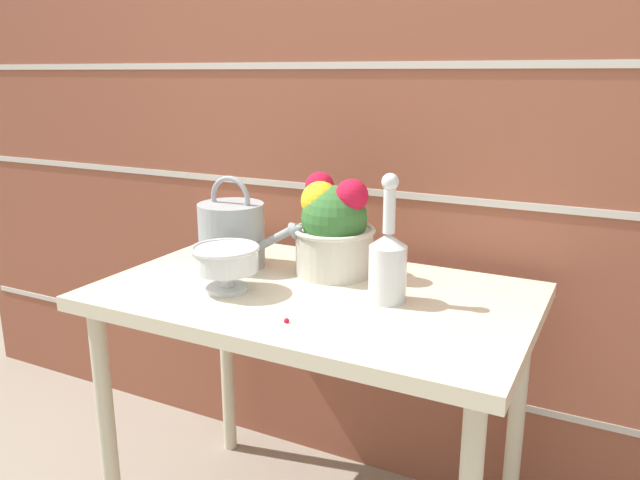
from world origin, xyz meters
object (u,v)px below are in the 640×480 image
object	(u,v)px
watering_can	(233,234)
crystal_pedestal_bowl	(226,261)
glass_decanter	(388,261)
flower_planter	(333,228)

from	to	relation	value
watering_can	crystal_pedestal_bowl	bearing A→B (deg)	-60.28
watering_can	glass_decanter	xyz separation A→B (m)	(0.48, -0.07, 0.01)
crystal_pedestal_bowl	glass_decanter	distance (m)	0.39
watering_can	flower_planter	bearing A→B (deg)	13.35
watering_can	glass_decanter	distance (m)	0.48
watering_can	flower_planter	xyz separation A→B (m)	(0.28, 0.07, 0.03)
crystal_pedestal_bowl	glass_decanter	xyz separation A→B (m)	(0.38, 0.11, 0.02)
flower_planter	watering_can	bearing A→B (deg)	-166.65
glass_decanter	crystal_pedestal_bowl	bearing A→B (deg)	-163.35
flower_planter	crystal_pedestal_bowl	bearing A→B (deg)	-125.43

